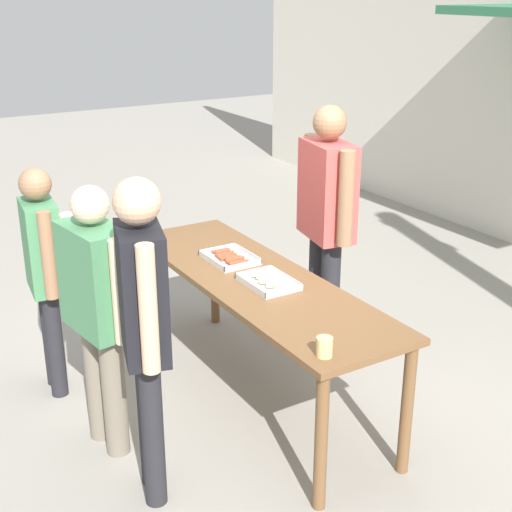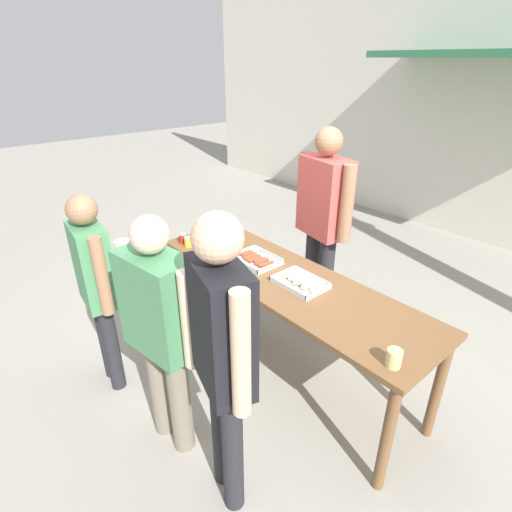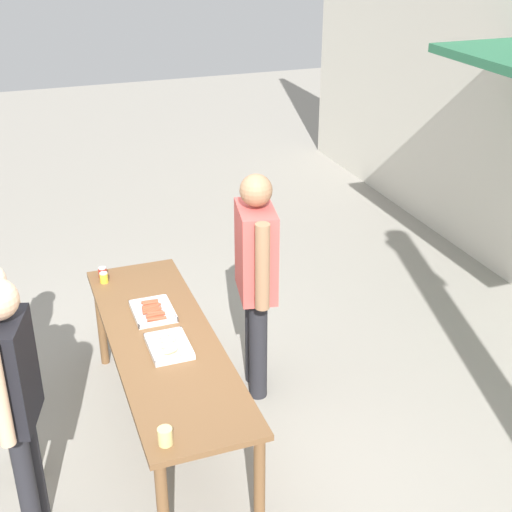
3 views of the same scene
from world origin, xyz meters
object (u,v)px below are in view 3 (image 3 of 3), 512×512
Objects in this scene: beer_cup at (165,436)px; person_customer_waiting_in_line at (3,358)px; person_server_behind_table at (256,268)px; person_customer_with_cup at (14,389)px; food_tray_sausages at (153,312)px; condiment_jar_ketchup at (104,278)px; condiment_jar_mustard at (103,272)px; food_tray_buns at (169,346)px.

person_customer_waiting_in_line is (-1.05, -0.81, 0.04)m from beer_cup.
person_customer_with_cup is (0.92, -1.81, -0.02)m from person_server_behind_table.
person_server_behind_table reaches higher than beer_cup.
condiment_jar_ketchup is (-0.62, -0.26, 0.03)m from food_tray_sausages.
food_tray_sausages is 1.37m from person_customer_with_cup.
food_tray_sausages is at bearing 19.68° from condiment_jar_mustard.
person_customer_with_cup is (1.62, -0.75, 0.17)m from condiment_jar_mustard.
food_tray_buns is at bearing 13.05° from condiment_jar_ketchup.
person_server_behind_table is (-0.50, 0.81, 0.21)m from food_tray_buns.
food_tray_buns is 0.23× the size of person_customer_waiting_in_line.
food_tray_buns is (0.49, -0.00, 0.01)m from food_tray_sausages.
condiment_jar_ketchup is at bearing -9.72° from person_customer_with_cup.
person_customer_waiting_in_line is at bearing -70.94° from food_tray_sausages.
person_server_behind_table reaches higher than condiment_jar_ketchup.
beer_cup is 0.06× the size of person_customer_with_cup.
beer_cup is 0.06× the size of person_server_behind_table.
food_tray_buns is at bearing -47.48° from person_server_behind_table.
food_tray_buns is 0.21× the size of person_customer_with_cup.
person_customer_with_cup reaches higher than person_customer_waiting_in_line.
condiment_jar_mustard is at bearing -179.76° from beer_cup.
beer_cup is (0.92, -0.24, 0.03)m from food_tray_buns.
condiment_jar_ketchup is at bearing -179.62° from beer_cup.
food_tray_sausages is at bearing 22.74° from condiment_jar_ketchup.
person_server_behind_table is at bearing 90.32° from food_tray_sausages.
condiment_jar_ketchup is at bearing -166.95° from food_tray_buns.
condiment_jar_ketchup is 1.27m from person_customer_waiting_in_line.
person_customer_with_cup is at bearing -24.72° from condiment_jar_mustard.
food_tray_buns is 1.10m from person_customer_with_cup.
food_tray_buns is 3.58× the size of beer_cup.
person_customer_with_cup is 1.10× the size of person_customer_waiting_in_line.
person_server_behind_table is (-1.42, 1.05, 0.18)m from beer_cup.
condiment_jar_ketchup is 1.25m from person_server_behind_table.
beer_cup is at bearing -14.83° from food_tray_buns.
food_tray_sausages is at bearing 179.76° from food_tray_buns.
beer_cup is at bearing -107.28° from person_customer_with_cup.
person_server_behind_table is 1.14× the size of person_customer_waiting_in_line.
condiment_jar_ketchup is (0.09, -0.00, 0.00)m from condiment_jar_mustard.
person_server_behind_table is at bearing 60.06° from condiment_jar_ketchup.
condiment_jar_ketchup is (-1.11, -0.26, 0.02)m from food_tray_buns.
person_server_behind_table reaches higher than person_customer_with_cup.
food_tray_sausages is at bearing -79.18° from person_customer_waiting_in_line.
person_customer_waiting_in_line reaches higher than food_tray_sausages.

